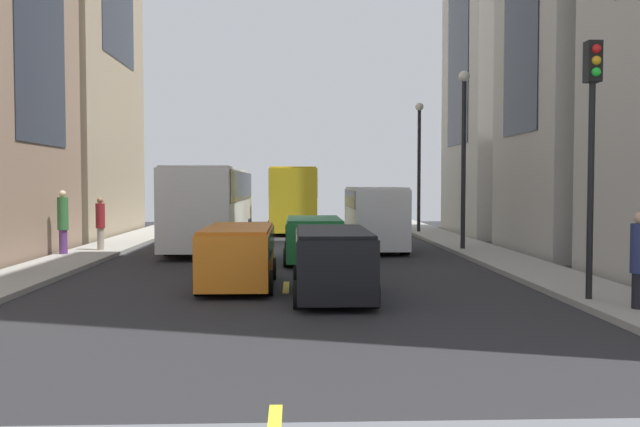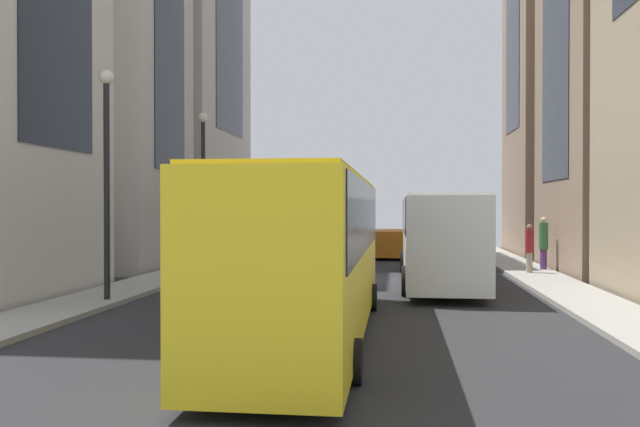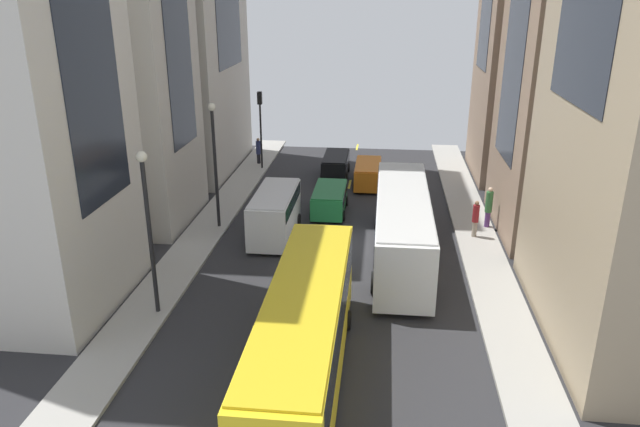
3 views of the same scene
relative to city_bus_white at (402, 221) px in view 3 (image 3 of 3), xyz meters
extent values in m
plane|color=#28282B|center=(3.32, -1.39, -2.01)|extent=(41.20, 41.20, 0.00)
cube|color=#9E9B93|center=(-4.18, -1.39, -1.93)|extent=(2.21, 44.00, 0.15)
cube|color=#9E9B93|center=(10.81, -1.39, -1.93)|extent=(2.21, 44.00, 0.15)
cube|color=yellow|center=(3.32, -22.39, -2.00)|extent=(0.16, 2.00, 0.01)
cube|color=yellow|center=(3.32, -11.89, -2.00)|extent=(0.16, 2.00, 0.01)
cube|color=yellow|center=(3.32, -1.39, -2.00)|extent=(0.16, 2.00, 0.01)
cube|color=yellow|center=(3.32, 9.11, -2.00)|extent=(0.16, 2.00, 0.01)
cube|color=#937760|center=(-9.35, -4.84, 7.16)|extent=(7.74, 8.70, 18.33)
cube|color=#1E232D|center=(-9.35, -4.84, 7.16)|extent=(7.81, 4.79, 10.08)
cube|color=#B7B2A8|center=(16.91, -3.93, 8.25)|extent=(9.60, 7.01, 20.52)
cube|color=#1E232D|center=(16.91, -3.93, 8.25)|extent=(9.69, 3.86, 11.29)
cube|color=silver|center=(0.00, 0.00, -0.23)|extent=(2.55, 12.27, 3.00)
cube|color=black|center=(0.00, 0.00, 0.62)|extent=(2.60, 11.29, 1.20)
cube|color=beige|center=(0.00, 0.00, 1.31)|extent=(2.45, 11.78, 0.08)
cylinder|color=black|center=(-1.17, 3.80, -1.51)|extent=(0.46, 1.00, 1.00)
cylinder|color=black|center=(1.17, 3.80, -1.51)|extent=(0.46, 1.00, 1.00)
cylinder|color=black|center=(-1.17, -3.80, -1.51)|extent=(0.46, 1.00, 1.00)
cylinder|color=black|center=(1.17, -3.80, -1.51)|extent=(0.46, 1.00, 1.00)
cube|color=yellow|center=(3.46, 10.71, -0.15)|extent=(2.45, 12.14, 3.30)
cube|color=black|center=(3.46, 10.71, 0.71)|extent=(2.50, 11.17, 1.48)
cube|color=gold|center=(3.46, 10.71, 1.54)|extent=(2.35, 11.65, 0.08)
cylinder|color=black|center=(2.33, 6.95, -1.63)|extent=(0.44, 0.76, 0.76)
cylinder|color=black|center=(4.58, 6.95, -1.63)|extent=(0.44, 0.76, 0.76)
cube|color=white|center=(6.81, -2.08, -0.66)|extent=(2.05, 5.56, 2.30)
cube|color=black|center=(6.81, -2.08, 0.09)|extent=(2.09, 5.11, 0.69)
cube|color=silver|center=(6.81, -2.08, 0.53)|extent=(1.97, 5.34, 0.08)
cylinder|color=black|center=(5.86, -0.36, -1.65)|extent=(0.37, 0.72, 0.72)
cylinder|color=black|center=(7.75, -0.36, -1.65)|extent=(0.37, 0.72, 0.72)
cylinder|color=black|center=(5.86, -3.80, -1.65)|extent=(0.37, 0.72, 0.72)
cylinder|color=black|center=(7.75, -3.80, -1.65)|extent=(0.37, 0.72, 0.72)
cube|color=black|center=(4.45, -13.57, -1.15)|extent=(1.71, 4.34, 1.38)
cube|color=black|center=(4.45, -13.57, -0.80)|extent=(1.74, 3.99, 0.58)
cube|color=black|center=(4.45, -13.57, -0.42)|extent=(1.64, 4.17, 0.08)
cylinder|color=black|center=(3.66, -12.23, -1.70)|extent=(0.31, 0.62, 0.62)
cylinder|color=black|center=(5.23, -12.23, -1.70)|extent=(0.31, 0.62, 0.62)
cylinder|color=black|center=(3.66, -14.92, -1.70)|extent=(0.31, 0.62, 0.62)
cylinder|color=black|center=(5.23, -14.92, -1.70)|extent=(0.31, 0.62, 0.62)
cube|color=orange|center=(2.07, -11.78, -1.17)|extent=(1.73, 4.37, 1.34)
cube|color=black|center=(2.07, -11.78, -0.83)|extent=(1.76, 4.02, 0.56)
cube|color=#BE6115|center=(2.07, -11.78, -0.46)|extent=(1.66, 4.19, 0.08)
cylinder|color=black|center=(1.27, -10.42, -1.70)|extent=(0.31, 0.62, 0.62)
cylinder|color=black|center=(2.86, -10.42, -1.70)|extent=(0.31, 0.62, 0.62)
cylinder|color=black|center=(1.27, -13.13, -1.70)|extent=(0.31, 0.62, 0.62)
cylinder|color=black|center=(2.86, -13.13, -1.70)|extent=(0.31, 0.62, 0.62)
cube|color=#1E7238|center=(4.20, -6.21, -1.20)|extent=(1.87, 4.22, 1.28)
cube|color=black|center=(4.20, -6.21, -0.87)|extent=(1.91, 3.89, 0.54)
cube|color=#1A612F|center=(4.20, -6.21, -0.51)|extent=(1.80, 4.05, 0.08)
cylinder|color=black|center=(3.34, -4.90, -1.70)|extent=(0.34, 0.62, 0.62)
cylinder|color=black|center=(5.07, -4.90, -1.70)|extent=(0.34, 0.62, 0.62)
cylinder|color=black|center=(3.34, -7.52, -1.70)|extent=(0.34, 0.62, 0.62)
cylinder|color=black|center=(5.07, -7.52, -1.70)|extent=(0.34, 0.62, 0.62)
cylinder|color=black|center=(10.61, -15.99, -1.49)|extent=(0.27, 0.27, 0.73)
cylinder|color=navy|center=(10.61, -15.99, -0.62)|extent=(0.36, 0.36, 1.02)
sphere|color=tan|center=(10.61, -15.99, 0.01)|extent=(0.24, 0.24, 0.24)
cylinder|color=#593372|center=(-4.92, -4.49, -1.42)|extent=(0.29, 0.29, 0.88)
cylinder|color=#336B38|center=(-4.92, -4.49, -0.38)|extent=(0.39, 0.39, 1.19)
sphere|color=beige|center=(-4.92, -4.49, 0.34)|extent=(0.25, 0.25, 0.25)
cylinder|color=gray|center=(-4.01, -2.95, -1.43)|extent=(0.26, 0.26, 0.85)
cylinder|color=maroon|center=(-4.01, -2.95, -0.53)|extent=(0.35, 0.35, 0.96)
sphere|color=#8C6647|center=(-4.01, -2.95, 0.06)|extent=(0.23, 0.23, 0.23)
cylinder|color=black|center=(10.11, -14.77, 0.54)|extent=(0.14, 0.14, 4.80)
cube|color=black|center=(10.11, -14.77, 3.39)|extent=(0.32, 0.32, 0.90)
sphere|color=red|center=(10.11, -14.94, 3.64)|extent=(0.20, 0.20, 0.20)
sphere|color=orange|center=(10.11, -14.94, 3.39)|extent=(0.20, 0.20, 0.20)
sphere|color=green|center=(10.11, -14.94, 3.14)|extent=(0.20, 0.20, 0.20)
cylinder|color=black|center=(10.21, 6.69, 1.39)|extent=(0.18, 0.18, 6.49)
sphere|color=silver|center=(10.21, 6.69, 4.81)|extent=(0.44, 0.44, 0.44)
cylinder|color=black|center=(10.21, -2.95, 1.44)|extent=(0.18, 0.18, 6.60)
sphere|color=silver|center=(10.21, -2.95, 4.92)|extent=(0.44, 0.44, 0.44)
camera|label=1|loc=(3.55, -29.62, 0.71)|focal=38.22mm
camera|label=2|loc=(1.53, 25.05, 0.93)|focal=36.07mm
camera|label=3|loc=(1.09, 27.74, 10.78)|focal=33.48mm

